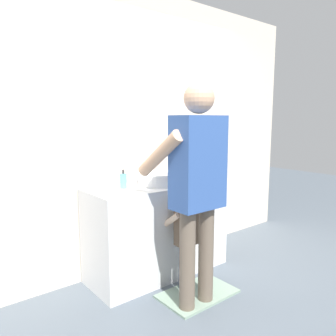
{
  "coord_description": "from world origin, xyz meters",
  "views": [
    {
      "loc": [
        -1.81,
        -2.11,
        1.47
      ],
      "look_at": [
        0.0,
        0.15,
        1.04
      ],
      "focal_mm": 35.08,
      "sensor_mm": 36.0,
      "label": 1
    }
  ],
  "objects_px": {
    "child_toddler": "(186,230)",
    "adult_parent": "(196,176)",
    "soap_bottle": "(123,181)",
    "toothbrush_cup": "(182,174)"
  },
  "relations": [
    {
      "from": "child_toddler",
      "to": "adult_parent",
      "type": "relative_size",
      "value": 0.51
    },
    {
      "from": "soap_bottle",
      "to": "child_toddler",
      "type": "xyz_separation_m",
      "value": [
        0.35,
        -0.44,
        -0.41
      ]
    },
    {
      "from": "child_toddler",
      "to": "adult_parent",
      "type": "bearing_deg",
      "value": -116.03
    },
    {
      "from": "child_toddler",
      "to": "soap_bottle",
      "type": "bearing_deg",
      "value": 128.64
    },
    {
      "from": "toothbrush_cup",
      "to": "child_toddler",
      "type": "distance_m",
      "value": 0.66
    },
    {
      "from": "soap_bottle",
      "to": "adult_parent",
      "type": "xyz_separation_m",
      "value": [
        0.23,
        -0.68,
        0.1
      ]
    },
    {
      "from": "toothbrush_cup",
      "to": "child_toddler",
      "type": "xyz_separation_m",
      "value": [
        -0.32,
        -0.43,
        -0.4
      ]
    },
    {
      "from": "adult_parent",
      "to": "toothbrush_cup",
      "type": "bearing_deg",
      "value": 56.71
    },
    {
      "from": "toothbrush_cup",
      "to": "adult_parent",
      "type": "height_order",
      "value": "adult_parent"
    },
    {
      "from": "toothbrush_cup",
      "to": "soap_bottle",
      "type": "xyz_separation_m",
      "value": [
        -0.67,
        0.01,
        0.01
      ]
    }
  ]
}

